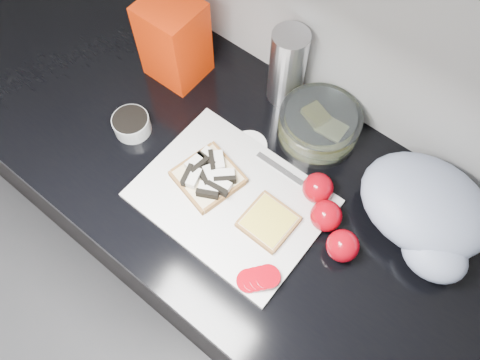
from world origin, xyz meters
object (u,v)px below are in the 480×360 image
at_px(cutting_board, 232,198).
at_px(steel_canister, 287,67).
at_px(glass_bowl, 319,126).
at_px(bread_bag, 174,41).

xyz_separation_m(cutting_board, steel_canister, (-0.08, 0.31, 0.10)).
bearing_deg(cutting_board, glass_bowl, 79.03).
height_order(cutting_board, bread_bag, bread_bag).
xyz_separation_m(glass_bowl, bread_bag, (-0.39, -0.06, 0.07)).
xyz_separation_m(cutting_board, glass_bowl, (0.05, 0.26, 0.03)).
relative_size(cutting_board, glass_bowl, 2.11).
distance_m(cutting_board, steel_canister, 0.33).
bearing_deg(glass_bowl, steel_canister, 160.09).
bearing_deg(steel_canister, bread_bag, -157.88).
relative_size(glass_bowl, steel_canister, 0.93).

